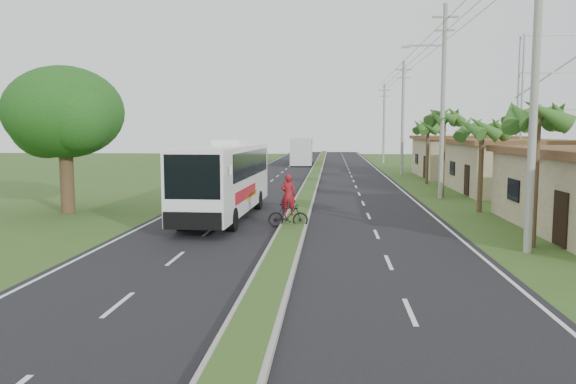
{
  "coord_description": "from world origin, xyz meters",
  "views": [
    {
      "loc": [
        1.66,
        -17.89,
        4.2
      ],
      "look_at": [
        -0.09,
        4.36,
        1.8
      ],
      "focal_mm": 35.0,
      "sensor_mm": 36.0,
      "label": 1
    }
  ],
  "objects": [
    {
      "name": "shop_far",
      "position": [
        14.0,
        36.0,
        1.93
      ],
      "size": [
        8.6,
        11.6,
        3.82
      ],
      "color": "#9A8D68",
      "rests_on": "ground"
    },
    {
      "name": "utility_pole_a",
      "position": [
        8.5,
        2.0,
        5.67
      ],
      "size": [
        1.6,
        0.28,
        11.0
      ],
      "color": "gray",
      "rests_on": "ground"
    },
    {
      "name": "palm_verge_c",
      "position": [
        8.8,
        19.0,
        5.12
      ],
      "size": [
        2.4,
        2.4,
        5.85
      ],
      "color": "#473321",
      "rests_on": "ground"
    },
    {
      "name": "road_asphalt",
      "position": [
        0.0,
        20.0,
        0.01
      ],
      "size": [
        14.0,
        160.0,
        0.02
      ],
      "primitive_type": "cube",
      "color": "black",
      "rests_on": "ground"
    },
    {
      "name": "median_strip",
      "position": [
        0.0,
        20.0,
        0.1
      ],
      "size": [
        1.2,
        160.0,
        0.18
      ],
      "color": "gray",
      "rests_on": "ground"
    },
    {
      "name": "coach_bus_far",
      "position": [
        -2.22,
        54.56,
        1.96
      ],
      "size": [
        2.88,
        11.92,
        3.45
      ],
      "rotation": [
        0.0,
        0.0,
        0.03
      ],
      "color": "silver",
      "rests_on": "ground"
    },
    {
      "name": "shade_tree",
      "position": [
        -12.11,
        10.02,
        5.03
      ],
      "size": [
        6.3,
        6.0,
        7.54
      ],
      "color": "#473321",
      "rests_on": "ground"
    },
    {
      "name": "ground",
      "position": [
        0.0,
        0.0,
        0.0
      ],
      "size": [
        180.0,
        180.0,
        0.0
      ],
      "primitive_type": "plane",
      "color": "#3A521E",
      "rests_on": "ground"
    },
    {
      "name": "motorcyclist",
      "position": [
        -0.24,
        6.37,
        0.87
      ],
      "size": [
        1.76,
        0.51,
        2.37
      ],
      "rotation": [
        0.0,
        0.0,
        -0.01
      ],
      "color": "black",
      "rests_on": "ground"
    },
    {
      "name": "lane_edge_right",
      "position": [
        6.7,
        20.0,
        0.0
      ],
      "size": [
        0.12,
        160.0,
        0.01
      ],
      "primitive_type": "cube",
      "color": "silver",
      "rests_on": "ground"
    },
    {
      "name": "coach_bus_main",
      "position": [
        -3.52,
        9.06,
        2.09
      ],
      "size": [
        2.79,
        11.83,
        3.8
      ],
      "rotation": [
        0.0,
        0.0,
        -0.03
      ],
      "color": "white",
      "rests_on": "ground"
    },
    {
      "name": "palm_verge_d",
      "position": [
        9.3,
        28.0,
        4.55
      ],
      "size": [
        2.4,
        2.4,
        5.25
      ],
      "color": "#473321",
      "rests_on": "ground"
    },
    {
      "name": "utility_pole_c",
      "position": [
        8.5,
        38.0,
        5.67
      ],
      "size": [
        1.6,
        0.28,
        11.0
      ],
      "color": "gray",
      "rests_on": "ground"
    },
    {
      "name": "palm_verge_b",
      "position": [
        9.4,
        12.0,
        4.36
      ],
      "size": [
        2.4,
        2.4,
        5.05
      ],
      "color": "#473321",
      "rests_on": "ground"
    },
    {
      "name": "utility_pole_b",
      "position": [
        8.47,
        18.0,
        6.26
      ],
      "size": [
        3.2,
        0.28,
        12.0
      ],
      "color": "gray",
      "rests_on": "ground"
    },
    {
      "name": "shop_mid",
      "position": [
        14.0,
        22.0,
        1.86
      ],
      "size": [
        7.6,
        10.6,
        3.67
      ],
      "color": "#9A8D68",
      "rests_on": "ground"
    },
    {
      "name": "lane_edge_left",
      "position": [
        -6.7,
        20.0,
        0.0
      ],
      "size": [
        0.12,
        160.0,
        0.01
      ],
      "primitive_type": "cube",
      "color": "silver",
      "rests_on": "ground"
    },
    {
      "name": "utility_pole_d",
      "position": [
        8.5,
        58.0,
        5.42
      ],
      "size": [
        1.6,
        0.28,
        10.5
      ],
      "color": "gray",
      "rests_on": "ground"
    },
    {
      "name": "palm_verge_a",
      "position": [
        9.0,
        3.0,
        4.74
      ],
      "size": [
        2.4,
        2.4,
        5.45
      ],
      "color": "#473321",
      "rests_on": "ground"
    }
  ]
}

